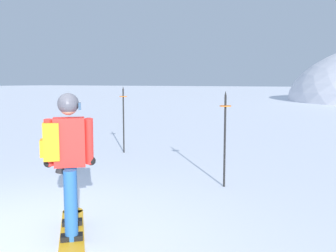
{
  "coord_description": "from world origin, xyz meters",
  "views": [
    {
      "loc": [
        3.43,
        -2.86,
        1.84
      ],
      "look_at": [
        0.15,
        3.54,
        1.0
      ],
      "focal_mm": 40.36,
      "sensor_mm": 36.0,
      "label": 1
    }
  ],
  "objects_px": {
    "piste_marker_near": "(225,132)",
    "rock_dark": "(65,172)",
    "snowboarder_main": "(67,160)",
    "piste_marker_far": "(123,115)"
  },
  "relations": [
    {
      "from": "piste_marker_near",
      "to": "rock_dark",
      "type": "height_order",
      "value": "piste_marker_near"
    },
    {
      "from": "snowboarder_main",
      "to": "piste_marker_near",
      "type": "xyz_separation_m",
      "value": [
        1.0,
        2.86,
        0.05
      ]
    },
    {
      "from": "piste_marker_far",
      "to": "snowboarder_main",
      "type": "bearing_deg",
      "value": -63.36
    },
    {
      "from": "piste_marker_far",
      "to": "rock_dark",
      "type": "bearing_deg",
      "value": -86.96
    },
    {
      "from": "piste_marker_near",
      "to": "piste_marker_far",
      "type": "bearing_deg",
      "value": 150.7
    },
    {
      "from": "piste_marker_near",
      "to": "rock_dark",
      "type": "distance_m",
      "value": 3.44
    },
    {
      "from": "piste_marker_far",
      "to": "rock_dark",
      "type": "xyz_separation_m",
      "value": [
        0.13,
        -2.36,
        -0.99
      ]
    },
    {
      "from": "piste_marker_far",
      "to": "rock_dark",
      "type": "distance_m",
      "value": 2.56
    },
    {
      "from": "snowboarder_main",
      "to": "piste_marker_near",
      "type": "distance_m",
      "value": 3.03
    },
    {
      "from": "rock_dark",
      "to": "piste_marker_far",
      "type": "bearing_deg",
      "value": 93.04
    }
  ]
}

